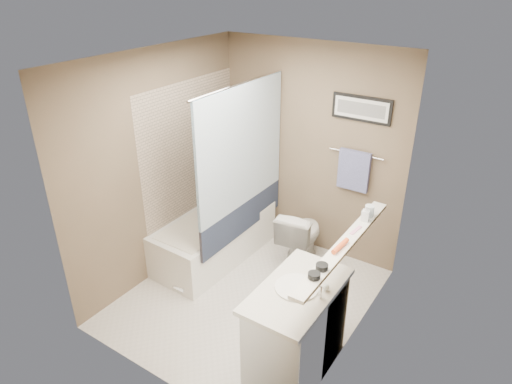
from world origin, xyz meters
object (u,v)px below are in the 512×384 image
Objects in this scene: glass_jar at (369,211)px; vanity at (297,332)px; candle_bowl_near at (314,275)px; candle_bowl_far at (322,267)px; soap_bottle at (366,213)px; hair_brush_front at (340,246)px; bathtub at (214,237)px; toilet at (300,236)px.

vanity is at bearing -101.59° from glass_jar.
glass_jar reaches higher than vanity.
glass_jar reaches higher than candle_bowl_near.
candle_bowl_far is 0.92m from glass_jar.
candle_bowl_near is at bearing -90.00° from soap_bottle.
hair_brush_front reaches higher than vanity.
vanity is (1.60, -0.95, 0.15)m from bathtub.
bathtub is 2.10m from hair_brush_front.
bathtub is at bearing 148.00° from vanity.
toilet reaches higher than bathtub.
vanity is at bearing 142.32° from candle_bowl_near.
candle_bowl_near is 0.41× the size of hair_brush_front.
hair_brush_front is (1.79, -0.65, 0.89)m from bathtub.
toilet is at bearing 115.76° from vanity.
bathtub is at bearing 160.07° from hair_brush_front.
candle_bowl_near reaches higher than vanity.
soap_bottle reaches higher than toilet.
soap_bottle is at bearing -90.00° from glass_jar.
soap_bottle is (0.00, 0.52, 0.05)m from hair_brush_front.
soap_bottle reaches higher than glass_jar.
candle_bowl_near is at bearing -39.10° from vanity.
candle_bowl_far is (0.90, -1.41, 0.79)m from toilet.
hair_brush_front is at bearing 56.78° from vanity.
glass_jar reaches higher than candle_bowl_far.
glass_jar is at bearing 90.00° from candle_bowl_far.
candle_bowl_far is at bearing -90.00° from hair_brush_front.
vanity is at bearing -102.81° from soap_bottle.
hair_brush_front is (0.19, 0.30, 0.74)m from vanity.
toilet is at bearing 120.39° from candle_bowl_near.
candle_bowl_far is 0.84m from soap_bottle.
hair_brush_front reaches higher than bathtub.
soap_bottle is at bearing 90.00° from hair_brush_front.
toilet is (0.89, 0.44, 0.10)m from bathtub.
candle_bowl_near is at bearing 112.89° from toilet.
candle_bowl_far is (0.19, -0.02, 0.73)m from vanity.
bathtub is 2.02m from soap_bottle.
soap_bottle reaches higher than candle_bowl_near.
hair_brush_front is at bearing 90.00° from candle_bowl_near.
candle_bowl_far reaches higher than vanity.
vanity is 0.77m from candle_bowl_near.
vanity is 10.00× the size of candle_bowl_near.
glass_jar is (0.00, 0.60, 0.03)m from hair_brush_front.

